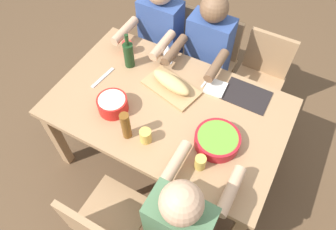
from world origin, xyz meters
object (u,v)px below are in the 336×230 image
(dining_table, at_px, (168,113))
(chair_near_left, at_px, (260,76))
(diner_near_center, at_px, (206,53))
(wine_bottle, at_px, (129,54))
(diner_far_left, at_px, (182,221))
(chair_far_center, at_px, (104,223))
(beer_bottle, at_px, (126,126))
(serving_bowl_salad, at_px, (217,140))
(chair_near_center, at_px, (213,58))
(bread_loaf, at_px, (171,82))
(cup_far_center, at_px, (146,136))
(diner_near_right, at_px, (158,35))
(wine_glass, at_px, (168,51))
(serving_bowl_pasta, at_px, (113,104))
(napkin_stack, at_px, (215,88))
(cup_far_left, at_px, (200,163))
(chair_near_right, at_px, (169,42))
(cup_near_right, at_px, (127,48))
(cutting_board, at_px, (171,87))

(dining_table, height_order, chair_near_left, chair_near_left)
(diner_near_center, bearing_deg, wine_bottle, 44.79)
(diner_far_left, distance_m, chair_far_center, 0.53)
(diner_near_center, relative_size, beer_bottle, 5.45)
(serving_bowl_salad, xyz_separation_m, wine_bottle, (0.85, -0.32, 0.06))
(chair_near_center, height_order, bread_loaf, same)
(serving_bowl_salad, xyz_separation_m, cup_far_center, (0.41, 0.19, 0.00))
(diner_near_right, xyz_separation_m, bread_loaf, (-0.39, 0.49, 0.11))
(diner_near_right, distance_m, wine_glass, 0.40)
(chair_near_left, bearing_deg, serving_bowl_pasta, 53.71)
(serving_bowl_pasta, distance_m, beer_bottle, 0.24)
(beer_bottle, bearing_deg, serving_bowl_pasta, -33.43)
(serving_bowl_salad, bearing_deg, chair_near_left, -91.83)
(chair_near_center, distance_m, wine_glass, 0.62)
(napkin_stack, bearing_deg, wine_glass, -9.56)
(diner_far_left, height_order, cup_far_left, diner_far_left)
(chair_near_center, relative_size, cup_far_left, 8.60)
(cup_far_left, bearing_deg, bread_loaf, -45.93)
(chair_far_center, bearing_deg, chair_near_left, -105.04)
(chair_near_left, relative_size, cup_far_center, 8.63)
(chair_near_right, height_order, cup_far_left, chair_near_right)
(beer_bottle, bearing_deg, diner_near_right, -71.34)
(chair_far_center, distance_m, beer_bottle, 0.62)
(chair_near_right, xyz_separation_m, napkin_stack, (-0.67, 0.53, 0.27))
(napkin_stack, bearing_deg, chair_near_right, -38.35)
(diner_far_left, height_order, cup_far_center, diner_far_left)
(cup_near_right, bearing_deg, serving_bowl_pasta, 112.80)
(diner_near_right, xyz_separation_m, cup_near_right, (0.08, 0.33, 0.09))
(diner_near_center, distance_m, serving_bowl_pasta, 0.91)
(chair_near_right, bearing_deg, cutting_board, 119.79)
(diner_near_right, bearing_deg, wine_bottle, 90.31)
(serving_bowl_salad, relative_size, beer_bottle, 1.30)
(chair_far_center, distance_m, cutting_board, 1.01)
(wine_glass, xyz_separation_m, napkin_stack, (-0.43, 0.07, -0.10))
(serving_bowl_salad, distance_m, cup_near_right, 1.03)
(serving_bowl_pasta, distance_m, cutting_board, 0.44)
(diner_far_left, distance_m, napkin_stack, 0.97)
(chair_near_left, xyz_separation_m, wine_glass, (0.65, 0.46, 0.37))
(chair_near_left, bearing_deg, napkin_stack, 67.54)
(dining_table, height_order, wine_glass, wine_glass)
(cutting_board, distance_m, cup_far_center, 0.46)
(cup_far_center, bearing_deg, wine_glass, -72.62)
(diner_far_left, xyz_separation_m, diner_near_right, (0.89, -1.28, 0.00))
(beer_bottle, distance_m, wine_glass, 0.71)
(chair_near_center, bearing_deg, dining_table, 90.00)
(wine_bottle, xyz_separation_m, cup_far_left, (-0.83, 0.51, -0.06))
(chair_far_center, relative_size, cup_near_right, 8.24)
(chair_near_left, height_order, bread_loaf, same)
(diner_near_right, height_order, napkin_stack, diner_near_right)
(diner_far_left, xyz_separation_m, cup_far_center, (0.44, -0.33, 0.09))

